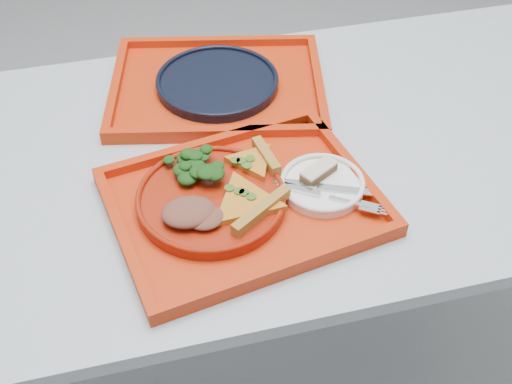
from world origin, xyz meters
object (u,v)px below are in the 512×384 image
tray_main (243,205)px  navy_plate (217,83)px  tray_far (218,89)px  dinner_plate (211,200)px  dessert_bar (319,171)px

tray_main → navy_plate: size_ratio=1.73×
tray_far → dinner_plate: size_ratio=1.73×
dinner_plate → dessert_bar: dessert_bar is taller
dessert_bar → navy_plate: bearing=79.2°
navy_plate → dessert_bar: bearing=-70.7°
dinner_plate → dessert_bar: bearing=3.0°
dinner_plate → navy_plate: 0.35m
tray_main → dessert_bar: (0.14, 0.02, 0.03)m
tray_far → dinner_plate: dinner_plate is taller
dinner_plate → navy_plate: (0.08, 0.35, -0.00)m
dinner_plate → navy_plate: size_ratio=1.00×
navy_plate → tray_far: bearing=0.0°
tray_far → navy_plate: bearing=0.0°
tray_main → dinner_plate: dinner_plate is taller
navy_plate → dinner_plate: bearing=-103.3°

